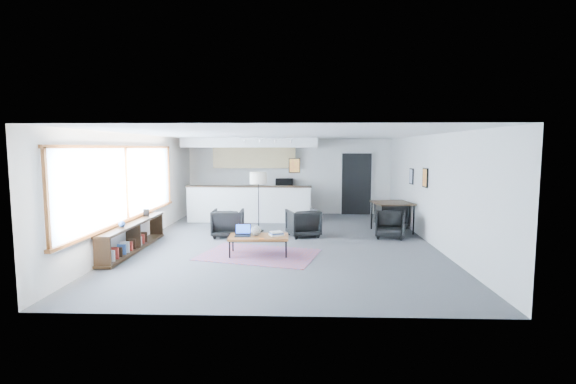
{
  "coord_description": "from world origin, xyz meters",
  "views": [
    {
      "loc": [
        0.44,
        -9.95,
        2.27
      ],
      "look_at": [
        0.08,
        0.4,
        1.19
      ],
      "focal_mm": 26.0,
      "sensor_mm": 36.0,
      "label": 1
    }
  ],
  "objects_px": {
    "ceramic_pot": "(256,231)",
    "armchair_right": "(303,221)",
    "book_stack": "(276,234)",
    "microwave": "(284,182)",
    "dining_chair_near": "(390,226)",
    "dining_chair_far": "(391,216)",
    "coffee_table": "(259,237)",
    "floor_lamp": "(258,180)",
    "laptop": "(243,232)",
    "armchair_left": "(228,222)",
    "dining_table": "(392,205)"
  },
  "relations": [
    {
      "from": "armchair_left",
      "to": "armchair_right",
      "type": "relative_size",
      "value": 1.01
    },
    {
      "from": "armchair_right",
      "to": "dining_chair_near",
      "type": "relative_size",
      "value": 1.25
    },
    {
      "from": "dining_table",
      "to": "book_stack",
      "type": "bearing_deg",
      "value": -139.58
    },
    {
      "from": "laptop",
      "to": "dining_chair_far",
      "type": "relative_size",
      "value": 0.52
    },
    {
      "from": "laptop",
      "to": "coffee_table",
      "type": "bearing_deg",
      "value": -11.52
    },
    {
      "from": "armchair_right",
      "to": "dining_chair_near",
      "type": "xyz_separation_m",
      "value": [
        2.21,
        -0.09,
        -0.08
      ]
    },
    {
      "from": "book_stack",
      "to": "microwave",
      "type": "relative_size",
      "value": 0.62
    },
    {
      "from": "ceramic_pot",
      "to": "armchair_left",
      "type": "bearing_deg",
      "value": 117.31
    },
    {
      "from": "ceramic_pot",
      "to": "laptop",
      "type": "bearing_deg",
      "value": 176.47
    },
    {
      "from": "microwave",
      "to": "floor_lamp",
      "type": "bearing_deg",
      "value": -100.47
    },
    {
      "from": "armchair_left",
      "to": "floor_lamp",
      "type": "relative_size",
      "value": 0.48
    },
    {
      "from": "ceramic_pot",
      "to": "floor_lamp",
      "type": "xyz_separation_m",
      "value": [
        -0.21,
        2.58,
        0.88
      ]
    },
    {
      "from": "laptop",
      "to": "dining_chair_near",
      "type": "distance_m",
      "value": 3.94
    },
    {
      "from": "armchair_right",
      "to": "microwave",
      "type": "xyz_separation_m",
      "value": [
        -0.64,
        3.47,
        0.74
      ]
    },
    {
      "from": "laptop",
      "to": "dining_chair_near",
      "type": "xyz_separation_m",
      "value": [
        3.5,
        1.8,
        -0.17
      ]
    },
    {
      "from": "dining_table",
      "to": "microwave",
      "type": "distance_m",
      "value": 4.15
    },
    {
      "from": "ceramic_pot",
      "to": "microwave",
      "type": "relative_size",
      "value": 0.39
    },
    {
      "from": "dining_chair_near",
      "to": "microwave",
      "type": "height_order",
      "value": "microwave"
    },
    {
      "from": "laptop",
      "to": "dining_chair_far",
      "type": "xyz_separation_m",
      "value": [
        3.83,
        3.19,
        -0.14
      ]
    },
    {
      "from": "laptop",
      "to": "dining_chair_near",
      "type": "height_order",
      "value": "laptop"
    },
    {
      "from": "floor_lamp",
      "to": "dining_chair_far",
      "type": "bearing_deg",
      "value": 9.47
    },
    {
      "from": "floor_lamp",
      "to": "dining_table",
      "type": "height_order",
      "value": "floor_lamp"
    },
    {
      "from": "coffee_table",
      "to": "dining_chair_near",
      "type": "relative_size",
      "value": 2.08
    },
    {
      "from": "ceramic_pot",
      "to": "armchair_right",
      "type": "height_order",
      "value": "armchair_right"
    },
    {
      "from": "dining_chair_far",
      "to": "microwave",
      "type": "xyz_separation_m",
      "value": [
        -3.17,
        2.17,
        0.78
      ]
    },
    {
      "from": "book_stack",
      "to": "armchair_right",
      "type": "distance_m",
      "value": 1.95
    },
    {
      "from": "dining_chair_near",
      "to": "dining_chair_far",
      "type": "bearing_deg",
      "value": 88.6
    },
    {
      "from": "dining_chair_far",
      "to": "dining_table",
      "type": "bearing_deg",
      "value": 70.15
    },
    {
      "from": "armchair_left",
      "to": "dining_chair_far",
      "type": "xyz_separation_m",
      "value": [
        4.47,
        1.4,
        -0.05
      ]
    },
    {
      "from": "coffee_table",
      "to": "dining_chair_near",
      "type": "distance_m",
      "value": 3.66
    },
    {
      "from": "coffee_table",
      "to": "dining_table",
      "type": "bearing_deg",
      "value": 34.99
    },
    {
      "from": "armchair_left",
      "to": "armchair_right",
      "type": "xyz_separation_m",
      "value": [
        1.94,
        0.1,
        -0.0
      ]
    },
    {
      "from": "dining_table",
      "to": "microwave",
      "type": "bearing_deg",
      "value": 137.8
    },
    {
      "from": "armchair_right",
      "to": "microwave",
      "type": "bearing_deg",
      "value": -98.34
    },
    {
      "from": "armchair_right",
      "to": "dining_chair_far",
      "type": "distance_m",
      "value": 2.85
    },
    {
      "from": "dining_table",
      "to": "floor_lamp",
      "type": "bearing_deg",
      "value": -179.71
    },
    {
      "from": "coffee_table",
      "to": "floor_lamp",
      "type": "height_order",
      "value": "floor_lamp"
    },
    {
      "from": "laptop",
      "to": "armchair_left",
      "type": "xyz_separation_m",
      "value": [
        -0.65,
        1.78,
        -0.09
      ]
    },
    {
      "from": "book_stack",
      "to": "armchair_left",
      "type": "bearing_deg",
      "value": 127.74
    },
    {
      "from": "book_stack",
      "to": "dining_chair_far",
      "type": "distance_m",
      "value": 4.44
    },
    {
      "from": "ceramic_pot",
      "to": "dining_chair_far",
      "type": "relative_size",
      "value": 0.33
    },
    {
      "from": "dining_chair_far",
      "to": "microwave",
      "type": "height_order",
      "value": "microwave"
    },
    {
      "from": "book_stack",
      "to": "armchair_left",
      "type": "distance_m",
      "value": 2.23
    },
    {
      "from": "microwave",
      "to": "laptop",
      "type": "bearing_deg",
      "value": -95.58
    },
    {
      "from": "dining_chair_near",
      "to": "microwave",
      "type": "distance_m",
      "value": 4.63
    },
    {
      "from": "coffee_table",
      "to": "laptop",
      "type": "height_order",
      "value": "laptop"
    },
    {
      "from": "book_stack",
      "to": "microwave",
      "type": "height_order",
      "value": "microwave"
    },
    {
      "from": "book_stack",
      "to": "armchair_left",
      "type": "xyz_separation_m",
      "value": [
        -1.36,
        1.76,
        -0.06
      ]
    },
    {
      "from": "armchair_left",
      "to": "microwave",
      "type": "distance_m",
      "value": 3.87
    },
    {
      "from": "ceramic_pot",
      "to": "microwave",
      "type": "bearing_deg",
      "value": 86.02
    }
  ]
}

